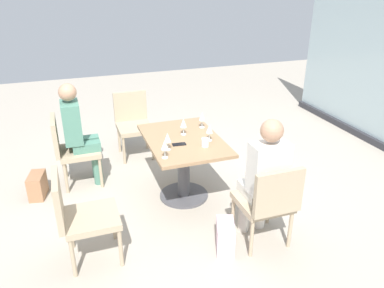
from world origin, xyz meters
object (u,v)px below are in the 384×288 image
wine_glass_4 (202,117)px  handbag_1 (37,186)px  handbag_0 (225,236)px  person_far_right (264,175)px  wine_glass_2 (209,129)px  cell_phone_on_table (179,144)px  chair_far_right (268,200)px  chair_front_right (79,213)px  dining_table_main (184,156)px  wine_glass_3 (165,146)px  chair_side_end (133,121)px  wine_glass_0 (183,123)px  coffee_cup (205,142)px  person_front_left (78,130)px  chair_front_left (71,147)px  wine_glass_1 (168,138)px

wine_glass_4 → handbag_1: wine_glass_4 is taller
handbag_0 → person_far_right: bearing=115.9°
wine_glass_2 → cell_phone_on_table: bearing=-90.8°
chair_far_right → chair_front_right: same height
dining_table_main → wine_glass_3: bearing=-38.9°
person_far_right → wine_glass_4: person_far_right is taller
chair_front_right → chair_side_end: 2.23m
person_far_right → wine_glass_4: size_ratio=6.81×
wine_glass_0 → wine_glass_2: bearing=40.3°
chair_front_right → handbag_1: 1.38m
chair_front_right → wine_glass_4: (-0.95, 1.48, 0.37)m
chair_far_right → handbag_1: 2.64m
coffee_cup → handbag_0: bearing=-5.5°
person_front_left → coffee_cup: person_front_left is taller
chair_front_right → wine_glass_4: size_ratio=4.70×
dining_table_main → person_front_left: size_ratio=0.91×
chair_far_right → chair_side_end: same height
chair_front_right → handbag_1: (-1.27, -0.42, -0.36)m
person_front_left → handbag_1: (0.17, -0.53, -0.56)m
person_front_left → wine_glass_2: 1.57m
wine_glass_3 → handbag_1: wine_glass_3 is taller
wine_glass_2 → chair_front_right: bearing=-68.0°
wine_glass_3 → wine_glass_4: size_ratio=1.00×
chair_side_end → wine_glass_3: 1.76m
chair_far_right → wine_glass_3: 1.10m
wine_glass_2 → coffee_cup: 0.18m
chair_far_right → wine_glass_3: wine_glass_3 is taller
chair_far_right → wine_glass_2: bearing=-167.1°
chair_far_right → chair_front_right: size_ratio=1.00×
handbag_1 → cell_phone_on_table: bearing=77.1°
person_far_right → wine_glass_4: (-1.20, -0.16, 0.16)m
person_front_left → chair_front_right: bearing=-4.4°
person_front_left → wine_glass_2: size_ratio=6.81×
person_far_right → wine_glass_2: (-0.82, -0.21, 0.16)m
chair_front_left → chair_front_right: (1.43, 0.00, 0.00)m
dining_table_main → cell_phone_on_table: (0.14, -0.09, 0.21)m
dining_table_main → wine_glass_0: (-0.11, 0.04, 0.34)m
wine_glass_2 → person_far_right: bearing=14.5°
chair_side_end → person_far_right: 2.43m
wine_glass_2 → wine_glass_4: same height
chair_front_right → handbag_0: bearing=77.0°
chair_far_right → wine_glass_4: bearing=-173.2°
wine_glass_2 → wine_glass_4: size_ratio=1.00×
chair_side_end → cell_phone_on_table: 1.51m
dining_table_main → wine_glass_1: (0.22, -0.24, 0.34)m
wine_glass_1 → cell_phone_on_table: size_ratio=1.28×
wine_glass_2 → wine_glass_3: 0.61m
wine_glass_0 → dining_table_main: bearing=-19.0°
dining_table_main → handbag_0: size_ratio=3.80×
dining_table_main → chair_side_end: chair_side_end is taller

